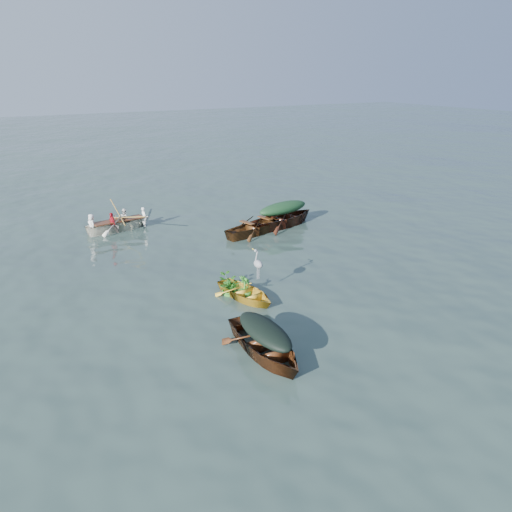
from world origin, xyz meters
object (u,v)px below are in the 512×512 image
Objects in this scene: dark_covered_boat at (265,355)px; green_tarp_boat at (283,226)px; yellow_dinghy at (245,298)px; rowed_boat at (120,230)px; heron at (258,268)px; open_wooden_boat at (256,234)px.

green_tarp_boat is at bearing 55.60° from dark_covered_boat.
rowed_boat is at bearing 87.92° from yellow_dinghy.
dark_covered_boat is at bearing -121.83° from yellow_dinghy.
heron reaches higher than green_tarp_boat.
yellow_dinghy is 3.18m from dark_covered_boat.
yellow_dinghy is at bearing 127.13° from green_tarp_boat.
open_wooden_boat is at bearing 49.28° from heron.
green_tarp_boat is 5.20× the size of heron.
green_tarp_boat reaches higher than yellow_dinghy.
dark_covered_boat is 9.43m from open_wooden_boat.
yellow_dinghy is 0.73× the size of dark_covered_boat.
dark_covered_boat is 0.79× the size of green_tarp_boat.
rowed_boat is at bearing 92.21° from dark_covered_boat.
green_tarp_boat is 1.14× the size of open_wooden_boat.
heron reaches higher than yellow_dinghy.
green_tarp_boat is at bearing -91.71° from open_wooden_boat.
yellow_dinghy is 7.46m from green_tarp_boat.
yellow_dinghy is at bearing -178.15° from rowed_boat.
heron reaches higher than dark_covered_boat.
heron is (0.53, 0.16, 0.82)m from yellow_dinghy.
open_wooden_boat is at bearing 45.78° from yellow_dinghy.
open_wooden_boat is at bearing 62.07° from dark_covered_boat.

